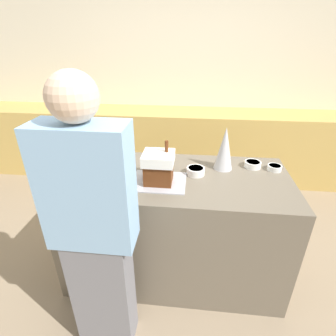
# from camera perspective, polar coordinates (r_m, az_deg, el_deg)

# --- Properties ---
(ground_plane) EXTENTS (12.00, 12.00, 0.00)m
(ground_plane) POSITION_cam_1_polar(r_m,az_deg,el_deg) (2.43, 1.30, -20.51)
(ground_plane) COLOR gray
(wall_back) EXTENTS (8.00, 0.05, 2.60)m
(wall_back) POSITION_cam_1_polar(r_m,az_deg,el_deg) (3.71, 4.42, 19.31)
(wall_back) COLOR beige
(wall_back) RESTS_ON ground_plane
(back_cabinet_block) EXTENTS (6.00, 0.60, 0.91)m
(back_cabinet_block) POSITION_cam_1_polar(r_m,az_deg,el_deg) (3.61, 3.75, 5.18)
(back_cabinet_block) COLOR tan
(back_cabinet_block) RESTS_ON ground_plane
(kitchen_island) EXTENTS (1.64, 0.77, 0.89)m
(kitchen_island) POSITION_cam_1_polar(r_m,az_deg,el_deg) (2.12, 1.42, -12.34)
(kitchen_island) COLOR #6B6051
(kitchen_island) RESTS_ON ground_plane
(baking_tray) EXTENTS (0.37, 0.30, 0.01)m
(baking_tray) POSITION_cam_1_polar(r_m,az_deg,el_deg) (1.79, -2.00, -2.98)
(baking_tray) COLOR #B2B2BC
(baking_tray) RESTS_ON kitchen_island
(gingerbread_house) EXTENTS (0.20, 0.20, 0.28)m
(gingerbread_house) POSITION_cam_1_polar(r_m,az_deg,el_deg) (1.74, -2.04, 0.28)
(gingerbread_house) COLOR #5B2D14
(gingerbread_house) RESTS_ON baking_tray
(decorative_tree) EXTENTS (0.14, 0.14, 0.32)m
(decorative_tree) POSITION_cam_1_polar(r_m,az_deg,el_deg) (1.95, 12.23, 4.17)
(decorative_tree) COLOR silver
(decorative_tree) RESTS_ON kitchen_island
(candy_bowl_near_tray_right) EXTENTS (0.10, 0.10, 0.04)m
(candy_bowl_near_tray_right) POSITION_cam_1_polar(r_m,az_deg,el_deg) (2.09, 22.18, 0.10)
(candy_bowl_near_tray_right) COLOR white
(candy_bowl_near_tray_right) RESTS_ON kitchen_island
(candy_bowl_beside_tree) EXTENTS (0.13, 0.13, 0.05)m
(candy_bowl_beside_tree) POSITION_cam_1_polar(r_m,az_deg,el_deg) (2.10, -14.47, 1.60)
(candy_bowl_beside_tree) COLOR white
(candy_bowl_beside_tree) RESTS_ON kitchen_island
(candy_bowl_center_rear) EXTENTS (0.13, 0.13, 0.05)m
(candy_bowl_center_rear) POSITION_cam_1_polar(r_m,az_deg,el_deg) (1.89, 6.04, -0.58)
(candy_bowl_center_rear) COLOR white
(candy_bowl_center_rear) RESTS_ON kitchen_island
(candy_bowl_near_tray_left) EXTENTS (0.12, 0.12, 0.05)m
(candy_bowl_near_tray_left) POSITION_cam_1_polar(r_m,az_deg,el_deg) (2.08, 17.96, 0.81)
(candy_bowl_near_tray_left) COLOR white
(candy_bowl_near_tray_left) RESTS_ON kitchen_island
(mug) EXTENTS (0.10, 0.10, 0.08)m
(mug) POSITION_cam_1_polar(r_m,az_deg,el_deg) (2.21, -15.97, 3.09)
(mug) COLOR white
(mug) RESTS_ON kitchen_island
(person) EXTENTS (0.44, 0.55, 1.67)m
(person) POSITION_cam_1_polar(r_m,az_deg,el_deg) (1.47, -15.64, -13.08)
(person) COLOR slate
(person) RESTS_ON ground_plane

